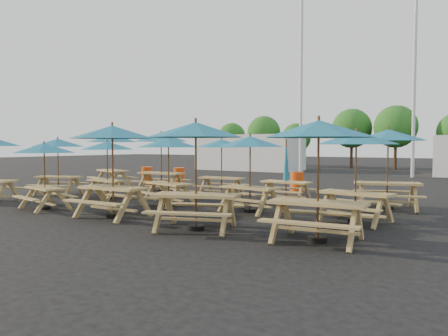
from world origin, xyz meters
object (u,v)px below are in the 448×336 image
Objects in this scene: picnic_unit_8 at (222,147)px; picnic_unit_10 at (250,146)px; picnic_unit_13 at (356,143)px; waste_bin_3 at (297,182)px; picnic_unit_4 at (107,149)px; picnic_unit_9 at (196,136)px; picnic_unit_3 at (44,152)px; waste_bin_1 at (179,177)px; picnic_unit_7 at (168,146)px; picnic_unit_11 at (286,176)px; picnic_unit_6 at (112,137)px; picnic_unit_14 at (388,140)px; picnic_unit_12 at (319,136)px; picnic_unit_2 at (112,141)px; waste_bin_2 at (296,182)px; waste_bin_0 at (147,175)px; picnic_unit_5 at (161,141)px; picnic_unit_1 at (58,146)px.

picnic_unit_10 is (2.84, -2.88, 0.03)m from picnic_unit_8.
picnic_unit_13 is 7.10m from waste_bin_3.
picnic_unit_9 is (6.19, -3.01, 0.35)m from picnic_unit_4.
picnic_unit_9 is (5.86, -0.16, 0.42)m from picnic_unit_3.
picnic_unit_4 is 5.98m from waste_bin_1.
picnic_unit_4 is 0.92× the size of picnic_unit_10.
picnic_unit_7 is 1.13× the size of picnic_unit_11.
picnic_unit_14 is (6.01, 5.61, -0.04)m from picnic_unit_6.
picnic_unit_7 is 6.59m from picnic_unit_12.
picnic_unit_3 is 1.02× the size of picnic_unit_11.
picnic_unit_8 is (6.06, -0.12, -0.24)m from picnic_unit_2.
picnic_unit_10 reaches higher than waste_bin_2.
picnic_unit_2 is 8.57m from waste_bin_2.
picnic_unit_12 reaches higher than waste_bin_3.
picnic_unit_6 is 0.87× the size of picnic_unit_9.
picnic_unit_14 is 10.92m from waste_bin_1.
picnic_unit_12 reaches higher than picnic_unit_3.
picnic_unit_13 reaches higher than waste_bin_1.
picnic_unit_6 is 6.24m from picnic_unit_11.
picnic_unit_9 is (9.14, -6.04, 0.03)m from picnic_unit_2.
picnic_unit_10 is 10.70m from waste_bin_0.
picnic_unit_2 reaches higher than picnic_unit_8.
picnic_unit_5 reaches higher than picnic_unit_10.
picnic_unit_5 reaches higher than waste_bin_0.
picnic_unit_4 is 0.85× the size of picnic_unit_12.
picnic_unit_1 is 9.76m from waste_bin_2.
picnic_unit_12 is (3.13, -5.41, 1.27)m from picnic_unit_11.
waste_bin_2 is at bearing 110.48° from picnic_unit_12.
picnic_unit_11 is at bearing 73.37° from picnic_unit_9.
waste_bin_0 is at bearing 125.23° from picnic_unit_3.
picnic_unit_4 is 6.89m from picnic_unit_9.
picnic_unit_7 is 6.08m from picnic_unit_13.
picnic_unit_13 reaches higher than picnic_unit_7.
waste_bin_2 is (6.11, 0.13, 0.00)m from waste_bin_1.
waste_bin_2 is at bearing 133.04° from picnic_unit_13.
picnic_unit_11 is at bearing -17.45° from waste_bin_0.
picnic_unit_9 is at bearing -179.06° from picnic_unit_12.
picnic_unit_7 is 7.30m from waste_bin_1.
picnic_unit_5 is at bearing -39.68° from waste_bin_0.
picnic_unit_1 is 1.07× the size of picnic_unit_13.
picnic_unit_11 is at bearing 115.05° from picnic_unit_12.
picnic_unit_1 is at bearing 162.67° from picnic_unit_12.
waste_bin_2 is (4.96, 5.83, -1.41)m from picnic_unit_4.
waste_bin_1 is (-7.05, 3.00, -0.46)m from picnic_unit_11.
picnic_unit_9 is at bearing -84.80° from picnic_unit_11.
waste_bin_0 and waste_bin_2 have the same top height.
picnic_unit_12 is (6.05, -2.59, 0.23)m from picnic_unit_7.
picnic_unit_11 is at bearing 57.76° from picnic_unit_3.
picnic_unit_3 is at bearing 158.91° from picnic_unit_9.
picnic_unit_10 is at bearing 75.12° from picnic_unit_9.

